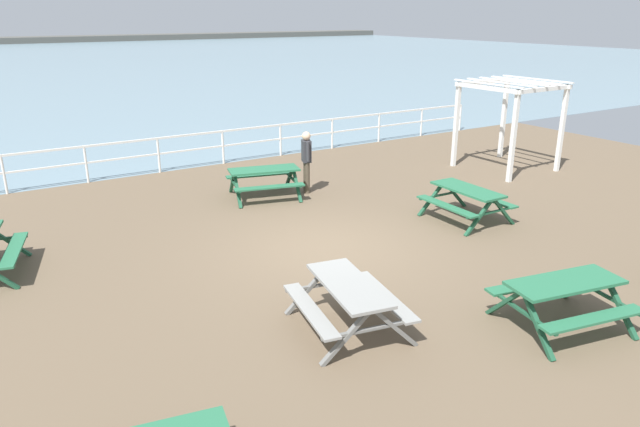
{
  "coord_description": "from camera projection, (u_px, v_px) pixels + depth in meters",
  "views": [
    {
      "loc": [
        -6.06,
        -9.48,
        4.65
      ],
      "look_at": [
        -0.16,
        -0.06,
        0.8
      ],
      "focal_mm": 32.82,
      "sensor_mm": 36.0,
      "label": 1
    }
  ],
  "objects": [
    {
      "name": "ground_plane",
      "position": [
        325.0,
        252.0,
        12.18
      ],
      "size": [
        30.0,
        24.0,
        0.2
      ],
      "primitive_type": "cube",
      "color": "brown"
    },
    {
      "name": "sea_band",
      "position": [
        21.0,
        64.0,
        54.42
      ],
      "size": [
        142.0,
        90.0,
        0.01
      ],
      "primitive_type": "cube",
      "color": "gray",
      "rests_on": "ground"
    },
    {
      "name": "seaward_railing",
      "position": [
        191.0,
        144.0,
        18.11
      ],
      "size": [
        23.07,
        0.07,
        1.08
      ],
      "color": "white",
      "rests_on": "ground"
    },
    {
      "name": "picnic_table_mid_centre",
      "position": [
        348.0,
        295.0,
        8.86
      ],
      "size": [
        1.82,
        2.05,
        0.8
      ],
      "rotation": [
        0.0,
        0.0,
        1.38
      ],
      "color": "gray",
      "rests_on": "ground"
    },
    {
      "name": "picnic_table_far_left",
      "position": [
        467.0,
        196.0,
        13.58
      ],
      "size": [
        1.57,
        1.82,
        0.8
      ],
      "rotation": [
        0.0,
        0.0,
        1.55
      ],
      "color": "#286B47",
      "rests_on": "ground"
    },
    {
      "name": "picnic_table_far_right",
      "position": [
        564.0,
        292.0,
        8.94
      ],
      "size": [
        2.06,
        1.83,
        0.8
      ],
      "rotation": [
        0.0,
        0.0,
        -0.19
      ],
      "color": "#286B47",
      "rests_on": "ground"
    },
    {
      "name": "picnic_table_corner",
      "position": [
        264.0,
        176.0,
        15.27
      ],
      "size": [
        2.11,
        1.9,
        0.8
      ],
      "rotation": [
        0.0,
        0.0,
        -0.25
      ],
      "color": "#286B47",
      "rests_on": "ground"
    },
    {
      "name": "visitor",
      "position": [
        306.0,
        158.0,
        15.59
      ],
      "size": [
        0.32,
        0.5,
        1.66
      ],
      "rotation": [
        0.0,
        0.0,
        5.93
      ],
      "color": "#4C4233",
      "rests_on": "ground"
    },
    {
      "name": "lattice_pergola",
      "position": [
        510.0,
        104.0,
        17.65
      ],
      "size": [
        2.49,
        2.61,
        2.7
      ],
      "rotation": [
        0.0,
        0.0,
        0.02
      ],
      "color": "white",
      "rests_on": "ground"
    }
  ]
}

